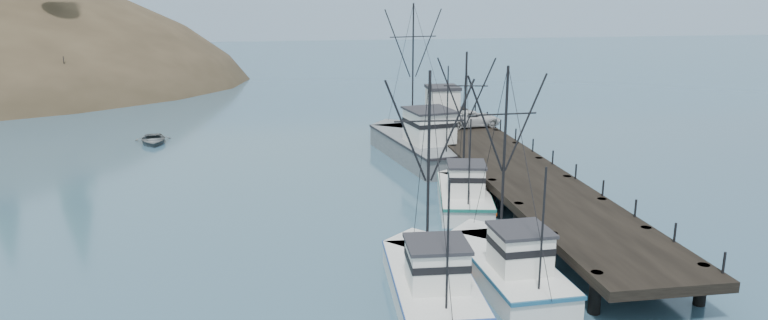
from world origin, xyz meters
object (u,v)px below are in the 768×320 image
trawler_near (507,265)px  trawler_mid (430,279)px  pier (505,163)px  work_vessel (419,144)px  trawler_far (464,194)px  pier_shed (443,100)px  pickup_truck (472,119)px  motorboat (153,143)px

trawler_near → trawler_mid: size_ratio=0.99×
pier → work_vessel: bearing=116.4°
trawler_near → work_vessel: (0.83, 24.99, 0.41)m
trawler_far → work_vessel: work_vessel is taller
pier → work_vessel: (-4.49, 9.04, -0.46)m
pier → work_vessel: work_vessel is taller
trawler_mid → trawler_near: bearing=14.5°
trawler_mid → pier_shed: trawler_mid is taller
trawler_mid → work_vessel: size_ratio=0.69×
pier_shed → pickup_truck: bearing=-79.0°
pier → pier_shed: 18.08m
trawler_near → pier_shed: bearing=81.5°
trawler_far → pier_shed: (3.97, 22.06, 2.60)m
pier → work_vessel: size_ratio=2.76×
trawler_far → pier_shed: 22.57m
trawler_far → pier_shed: bearing=79.8°
pickup_truck → pier: bearing=168.7°
work_vessel → motorboat: (-23.32, 9.44, -1.23)m
trawler_near → trawler_far: 11.93m
pier → trawler_mid: bearing=-119.2°
pickup_truck → motorboat: bearing=70.2°
work_vessel → pickup_truck: (5.44, 2.76, 1.50)m
trawler_near → trawler_mid: bearing=-165.5°
trawler_mid → pier_shed: (9.25, 35.02, 2.60)m
trawler_near → work_vessel: 25.00m
trawler_far → motorboat: trawler_far is taller
work_vessel → motorboat: 25.19m
trawler_mid → motorboat: trawler_mid is taller
pier → trawler_far: 5.92m
trawler_far → pickup_truck: 16.80m
trawler_far → pickup_truck: bearing=72.0°
trawler_near → work_vessel: work_vessel is taller
work_vessel → motorboat: size_ratio=3.41×
pier → pickup_truck: (0.95, 11.81, 1.03)m
trawler_near → work_vessel: bearing=88.1°
pier → trawler_mid: 19.51m
trawler_near → motorboat: size_ratio=2.35×
pier_shed → work_vessel: bearing=-115.4°
trawler_mid → trawler_far: 13.99m
trawler_far → trawler_near: bearing=-95.3°
pier → trawler_near: trawler_near is taller
trawler_far → pickup_truck: trawler_far is taller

